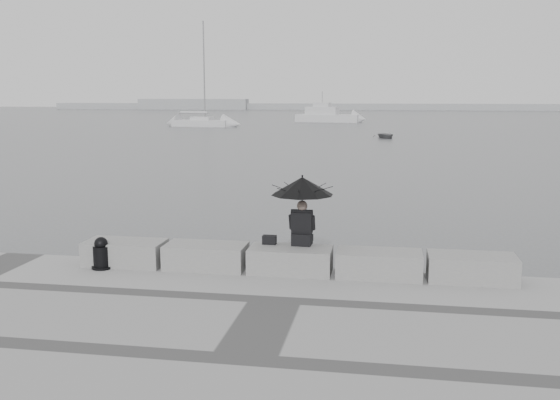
% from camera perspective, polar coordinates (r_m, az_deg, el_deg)
% --- Properties ---
extents(ground, '(360.00, 360.00, 0.00)m').
position_cam_1_polar(ground, '(12.80, 1.26, -8.25)').
color(ground, '#4A4D50').
rests_on(ground, ground).
extents(stone_block_far_left, '(1.60, 0.80, 0.50)m').
position_cam_1_polar(stone_block_far_left, '(13.09, -13.96, -4.72)').
color(stone_block_far_left, gray).
rests_on(stone_block_far_left, promenade).
extents(stone_block_left, '(1.60, 0.80, 0.50)m').
position_cam_1_polar(stone_block_left, '(12.52, -6.78, -5.15)').
color(stone_block_left, gray).
rests_on(stone_block_left, promenade).
extents(stone_block_centre, '(1.60, 0.80, 0.50)m').
position_cam_1_polar(stone_block_centre, '(12.16, 0.96, -5.53)').
color(stone_block_centre, gray).
rests_on(stone_block_centre, promenade).
extents(stone_block_right, '(1.60, 0.80, 0.50)m').
position_cam_1_polar(stone_block_right, '(12.03, 9.03, -5.82)').
color(stone_block_right, gray).
rests_on(stone_block_right, promenade).
extents(stone_block_far_right, '(1.60, 0.80, 0.50)m').
position_cam_1_polar(stone_block_far_right, '(12.14, 17.12, -5.99)').
color(stone_block_far_right, gray).
rests_on(stone_block_far_right, promenade).
extents(seated_person, '(1.23, 1.23, 1.39)m').
position_cam_1_polar(seated_person, '(12.14, 2.04, 0.56)').
color(seated_person, black).
rests_on(seated_person, stone_block_centre).
extents(bag, '(0.27, 0.16, 0.17)m').
position_cam_1_polar(bag, '(12.37, -0.98, -3.66)').
color(bag, black).
rests_on(bag, stone_block_centre).
extents(mooring_bollard, '(0.41, 0.41, 0.65)m').
position_cam_1_polar(mooring_bollard, '(12.92, -16.00, -4.89)').
color(mooring_bollard, black).
rests_on(mooring_bollard, promenade).
extents(distant_landmass, '(180.00, 8.00, 2.80)m').
position_cam_1_polar(distant_landmass, '(166.89, 6.31, 8.51)').
color(distant_landmass, '#989B9D').
rests_on(distant_landmass, ground).
extents(sailboat_left, '(7.48, 3.34, 12.90)m').
position_cam_1_polar(sailboat_left, '(79.15, -7.16, 7.07)').
color(sailboat_left, '#BCBCBE').
rests_on(sailboat_left, ground).
extents(motor_cruiser, '(9.58, 4.43, 4.50)m').
position_cam_1_polar(motor_cruiser, '(91.57, 4.43, 7.68)').
color(motor_cruiser, '#BCBCBE').
rests_on(motor_cruiser, ground).
extents(dinghy, '(3.10, 2.05, 0.49)m').
position_cam_1_polar(dinghy, '(58.36, 9.64, 5.85)').
color(dinghy, gray).
rests_on(dinghy, ground).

